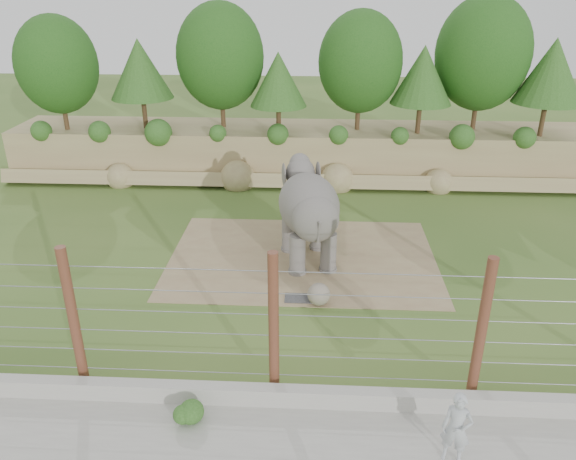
# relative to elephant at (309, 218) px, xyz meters

# --- Properties ---
(ground) EXTENTS (90.00, 90.00, 0.00)m
(ground) POSITION_rel_elephant_xyz_m (-0.71, -2.82, -1.74)
(ground) COLOR #3D6124
(ground) RESTS_ON ground
(back_embankment) EXTENTS (30.00, 5.52, 8.77)m
(back_embankment) POSITION_rel_elephant_xyz_m (-0.12, 9.86, 2.22)
(back_embankment) COLOR #977F57
(back_embankment) RESTS_ON ground
(dirt_patch) EXTENTS (10.00, 7.00, 0.02)m
(dirt_patch) POSITION_rel_elephant_xyz_m (-0.21, 0.18, -1.73)
(dirt_patch) COLOR #947555
(dirt_patch) RESTS_ON ground
(drain_grate) EXTENTS (1.00, 0.60, 0.03)m
(drain_grate) POSITION_rel_elephant_xyz_m (-0.21, -2.82, -1.71)
(drain_grate) COLOR #262628
(drain_grate) RESTS_ON dirt_patch
(elephant) EXTENTS (2.69, 4.59, 3.48)m
(elephant) POSITION_rel_elephant_xyz_m (0.00, 0.00, 0.00)
(elephant) COLOR #66615C
(elephant) RESTS_ON ground
(stone_ball) EXTENTS (0.74, 0.74, 0.74)m
(stone_ball) POSITION_rel_elephant_xyz_m (0.42, -3.12, -1.35)
(stone_ball) COLOR gray
(stone_ball) RESTS_ON dirt_patch
(retaining_wall) EXTENTS (26.00, 0.35, 0.50)m
(retaining_wall) POSITION_rel_elephant_xyz_m (-0.71, -7.82, -1.49)
(retaining_wall) COLOR #A6A29A
(retaining_wall) RESTS_ON ground
(barrier_fence) EXTENTS (20.26, 0.26, 4.00)m
(barrier_fence) POSITION_rel_elephant_xyz_m (-0.71, -7.32, 0.26)
(barrier_fence) COLOR brown
(barrier_fence) RESTS_ON ground
(walkway_shrub) EXTENTS (0.64, 0.64, 0.64)m
(walkway_shrub) POSITION_rel_elephant_xyz_m (-2.69, -8.62, -1.41)
(walkway_shrub) COLOR #265218
(walkway_shrub) RESTS_ON walkway
(zookeeper) EXTENTS (0.75, 0.63, 1.77)m
(zookeeper) POSITION_rel_elephant_xyz_m (3.39, -9.39, -0.85)
(zookeeper) COLOR #ACB0B5
(zookeeper) RESTS_ON walkway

